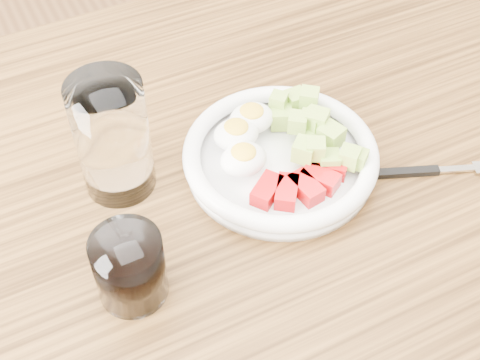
# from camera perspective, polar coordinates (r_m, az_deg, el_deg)

# --- Properties ---
(dining_table) EXTENTS (1.50, 0.90, 0.77)m
(dining_table) POSITION_cam_1_polar(r_m,az_deg,el_deg) (0.87, 0.89, -5.93)
(dining_table) COLOR brown
(dining_table) RESTS_ON ground
(bowl) EXTENTS (0.24, 0.24, 0.06)m
(bowl) POSITION_cam_1_polar(r_m,az_deg,el_deg) (0.81, 3.43, 2.30)
(bowl) COLOR white
(bowl) RESTS_ON dining_table
(fork) EXTENTS (0.16, 0.08, 0.01)m
(fork) POSITION_cam_1_polar(r_m,az_deg,el_deg) (0.84, 15.45, 0.74)
(fork) COLOR black
(fork) RESTS_ON dining_table
(water_glass) EXTENTS (0.08, 0.08, 0.15)m
(water_glass) POSITION_cam_1_polar(r_m,az_deg,el_deg) (0.76, -10.82, 3.58)
(water_glass) COLOR white
(water_glass) RESTS_ON dining_table
(coffee_glass) EXTENTS (0.07, 0.07, 0.08)m
(coffee_glass) POSITION_cam_1_polar(r_m,az_deg,el_deg) (0.69, -9.39, -7.41)
(coffee_glass) COLOR white
(coffee_glass) RESTS_ON dining_table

